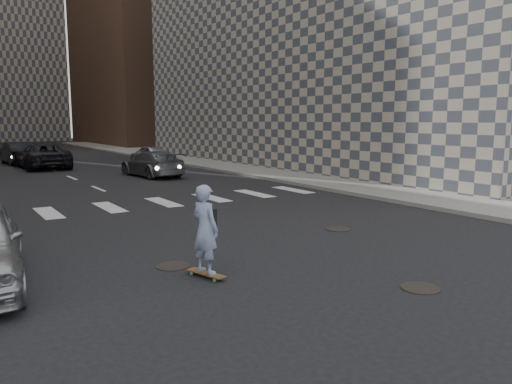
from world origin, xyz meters
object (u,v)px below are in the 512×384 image
Objects in this scene: traffic_car_c at (42,156)px; traffic_car_e at (17,153)px; traffic_car_d at (150,154)px; traffic_car_b at (152,164)px; skateboarder at (205,229)px.

traffic_car_e is at bearing -80.17° from traffic_car_c.
traffic_car_b is at bearing 65.33° from traffic_car_d.
traffic_car_b is 1.01× the size of traffic_car_e.
traffic_car_b reaches higher than traffic_car_d.
traffic_car_b is 0.84× the size of traffic_car_c.
traffic_car_d is 9.19m from traffic_car_e.
traffic_car_c is 1.21× the size of traffic_car_e.
traffic_car_c reaches higher than traffic_car_b.
skateboarder is 0.46× the size of traffic_car_d.
skateboarder is 29.57m from traffic_car_e.
traffic_car_b is at bearing 107.38° from traffic_car_e.
skateboarder reaches higher than traffic_car_b.
traffic_car_d is at bearing 172.90° from traffic_car_c.
skateboarder is 25.84m from traffic_car_d.
traffic_car_d is at bearing -115.62° from traffic_car_b.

